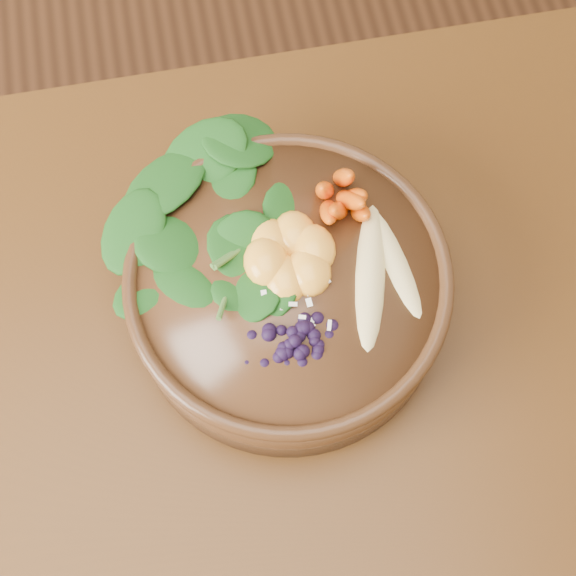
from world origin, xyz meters
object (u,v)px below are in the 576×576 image
object	(u,v)px
kale_heap	(235,204)
banana_halves	(385,263)
blueberry_pile	(293,333)
carrot_cluster	(346,173)
dining_table	(51,522)
stoneware_bowl	(288,292)
mandarin_cluster	(290,249)

from	to	relation	value
kale_heap	banana_halves	size ratio (longest dim) A/B	1.18
kale_heap	blueberry_pile	bearing A→B (deg)	-77.62
carrot_cluster	dining_table	bearing A→B (deg)	-137.56
stoneware_bowl	carrot_cluster	size ratio (longest dim) A/B	3.62
kale_heap	stoneware_bowl	bearing A→B (deg)	-62.55
banana_halves	blueberry_pile	bearing A→B (deg)	-141.51
dining_table	blueberry_pile	bearing A→B (deg)	18.32
dining_table	kale_heap	world-z (taller)	kale_heap
banana_halves	mandarin_cluster	size ratio (longest dim) A/B	1.74
carrot_cluster	blueberry_pile	distance (m)	0.15
stoneware_bowl	blueberry_pile	size ratio (longest dim) A/B	2.16
carrot_cluster	mandarin_cluster	size ratio (longest dim) A/B	0.87
kale_heap	dining_table	bearing A→B (deg)	-137.36
dining_table	banana_halves	bearing A→B (deg)	21.27
banana_halves	blueberry_pile	world-z (taller)	blueberry_pile
kale_heap	carrot_cluster	size ratio (longest dim) A/B	2.38
stoneware_bowl	mandarin_cluster	size ratio (longest dim) A/B	3.15
kale_heap	carrot_cluster	world-z (taller)	carrot_cluster
mandarin_cluster	stoneware_bowl	bearing A→B (deg)	-105.76
dining_table	carrot_cluster	world-z (taller)	carrot_cluster
stoneware_bowl	banana_halves	size ratio (longest dim) A/B	1.81
kale_heap	mandarin_cluster	bearing A→B (deg)	-51.21
mandarin_cluster	blueberry_pile	world-z (taller)	blueberry_pile
kale_heap	banana_halves	world-z (taller)	kale_heap
stoneware_bowl	banana_halves	xyz separation A→B (m)	(0.08, -0.01, 0.05)
dining_table	kale_heap	size ratio (longest dim) A/B	8.26
carrot_cluster	blueberry_pile	size ratio (longest dim) A/B	0.60
carrot_cluster	mandarin_cluster	xyz separation A→B (m)	(-0.06, -0.05, -0.02)
kale_heap	carrot_cluster	bearing A→B (deg)	1.09
mandarin_cluster	carrot_cluster	bearing A→B (deg)	40.77
kale_heap	carrot_cluster	xyz separation A→B (m)	(0.10, 0.00, 0.02)
mandarin_cluster	banana_halves	bearing A→B (deg)	-19.17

